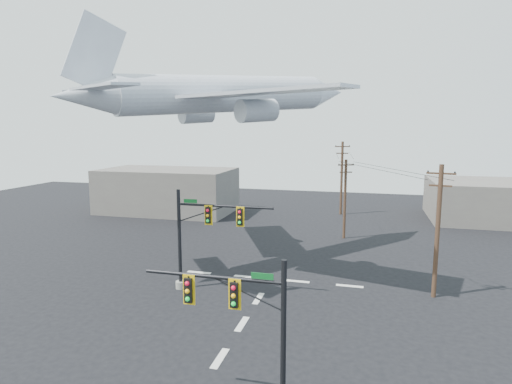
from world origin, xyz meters
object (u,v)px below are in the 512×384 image
(signal_mast_far, at_px, (199,237))
(utility_pole_a, at_px, (438,229))
(utility_pole_b, at_px, (345,198))
(airliner, at_px, (227,95))
(signal_mast_near, at_px, (252,332))
(utility_pole_c, at_px, (342,177))

(signal_mast_far, xyz_separation_m, utility_pole_a, (16.22, 2.96, 0.89))
(utility_pole_b, distance_m, airliner, 17.49)
(utility_pole_a, bearing_deg, signal_mast_near, -110.81)
(signal_mast_near, height_order, utility_pole_c, utility_pole_c)
(utility_pole_c, bearing_deg, airliner, -123.61)
(utility_pole_a, xyz_separation_m, utility_pole_b, (-6.92, 14.80, -0.44))
(signal_mast_far, xyz_separation_m, airliner, (-0.09, 6.90, 10.43))
(utility_pole_a, height_order, utility_pole_b, utility_pole_a)
(utility_pole_c, bearing_deg, signal_mast_far, -119.36)
(utility_pole_a, xyz_separation_m, utility_pole_c, (-8.04, 27.70, 0.33))
(signal_mast_near, distance_m, utility_pole_c, 42.73)
(signal_mast_far, height_order, utility_pole_a, utility_pole_a)
(signal_mast_far, height_order, airliner, airliner)
(signal_mast_near, bearing_deg, utility_pole_b, 85.91)
(utility_pole_b, bearing_deg, utility_pole_c, 74.17)
(signal_mast_far, bearing_deg, utility_pole_a, 10.35)
(utility_pole_a, height_order, utility_pole_c, utility_pole_c)
(signal_mast_near, bearing_deg, utility_pole_c, 88.64)
(signal_mast_far, xyz_separation_m, utility_pole_b, (9.30, 17.76, 0.45))
(airliner, bearing_deg, signal_mast_near, -119.65)
(utility_pole_a, bearing_deg, utility_pole_b, 125.40)
(signal_mast_far, bearing_deg, airliner, 90.77)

